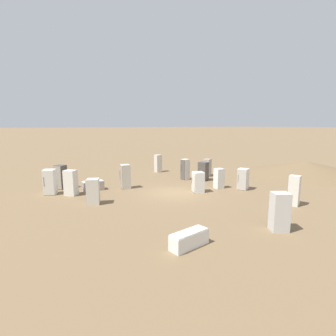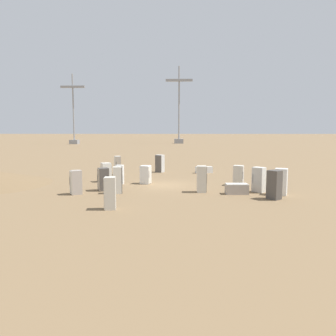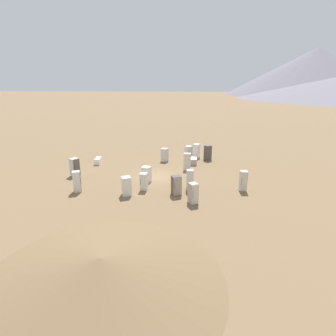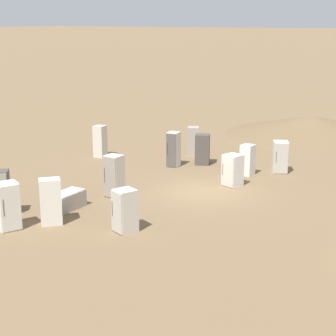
# 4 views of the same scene
# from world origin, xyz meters

# --- Properties ---
(ground_plane) EXTENTS (1000.00, 1000.00, 0.00)m
(ground_plane) POSITION_xyz_m (0.00, 0.00, 0.00)
(ground_plane) COLOR brown
(dirt_mound) EXTENTS (11.75, 11.75, 1.30)m
(dirt_mound) POSITION_xyz_m (15.38, 0.34, 0.65)
(dirt_mound) COLOR brown
(dirt_mound) RESTS_ON ground_plane
(discarded_fridge_0) EXTENTS (1.01, 1.00, 1.78)m
(discarded_fridge_0) POSITION_xyz_m (-6.67, 2.82, 0.89)
(discarded_fridge_0) COLOR silver
(discarded_fridge_0) RESTS_ON ground_plane
(discarded_fridge_2) EXTENTS (1.00, 1.01, 1.84)m
(discarded_fridge_2) POSITION_xyz_m (-7.10, 5.18, 0.92)
(discarded_fridge_2) COLOR #4C4742
(discarded_fridge_2) RESTS_ON ground_plane
(discarded_fridge_4) EXTENTS (0.95, 0.92, 1.60)m
(discarded_fridge_4) POSITION_xyz_m (-5.74, -0.03, 0.80)
(discarded_fridge_4) COLOR beige
(discarded_fridge_4) RESTS_ON ground_plane
(discarded_fridge_5) EXTENTS (0.70, 0.67, 1.80)m
(discarded_fridge_5) POSITION_xyz_m (2.73, 8.29, 0.90)
(discarded_fridge_5) COLOR beige
(discarded_fridge_5) RESTS_ON ground_plane
(discarded_fridge_6) EXTENTS (0.93, 0.89, 1.65)m
(discarded_fridge_6) POSITION_xyz_m (5.98, 4.10, 0.83)
(discarded_fridge_6) COLOR #A89E93
(discarded_fridge_6) RESTS_ON ground_plane
(discarded_fridge_8) EXTENTS (0.97, 0.98, 1.65)m
(discarded_fridge_8) POSITION_xyz_m (4.46, 2.59, 0.82)
(discarded_fridge_8) COLOR #4C4742
(discarded_fridge_8) RESTS_ON ground_plane
(discarded_fridge_9) EXTENTS (0.67, 0.62, 1.55)m
(discarded_fridge_9) POSITION_xyz_m (3.83, -0.38, 0.78)
(discarded_fridge_9) COLOR white
(discarded_fridge_9) RESTS_ON ground_plane
(discarded_fridge_10) EXTENTS (0.71, 0.67, 1.86)m
(discarded_fridge_10) POSITION_xyz_m (3.20, 3.64, 0.93)
(discarded_fridge_10) COLOR silver
(discarded_fridge_10) RESTS_ON ground_plane
(discarded_fridge_11) EXTENTS (1.03, 1.01, 1.62)m
(discarded_fridge_11) POSITION_xyz_m (5.20, -1.56, 0.81)
(discarded_fridge_11) COLOR silver
(discarded_fridge_11) RESTS_ON ground_plane
(discarded_fridge_12) EXTENTS (1.57, 0.85, 0.72)m
(discarded_fridge_12) POSITION_xyz_m (-5.02, 3.53, 0.36)
(discarded_fridge_12) COLOR #A89E93
(discarded_fridge_12) RESTS_ON ground_plane
(discarded_fridge_13) EXTENTS (0.69, 0.74, 1.87)m
(discarded_fridge_13) POSITION_xyz_m (-2.65, 2.96, 0.93)
(discarded_fridge_13) COLOR beige
(discarded_fridge_13) RESTS_ON ground_plane
(discarded_fridge_14) EXTENTS (0.93, 0.92, 1.50)m
(discarded_fridge_14) POSITION_xyz_m (1.71, -0.62, 0.75)
(discarded_fridge_14) COLOR white
(discarded_fridge_14) RESTS_ON ground_plane
(discarded_fridge_15) EXTENTS (0.99, 0.97, 1.80)m
(discarded_fridge_15) POSITION_xyz_m (-7.95, 3.73, 0.90)
(discarded_fridge_15) COLOR white
(discarded_fridge_15) RESTS_ON ground_plane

